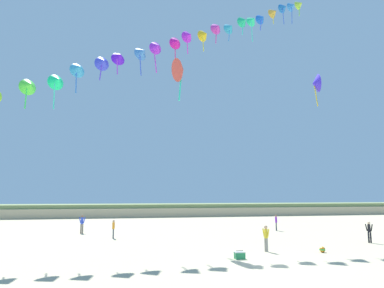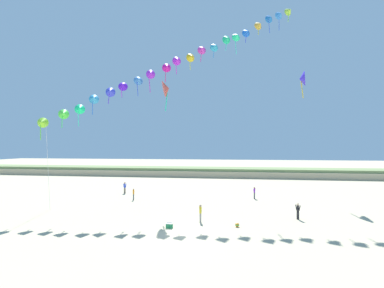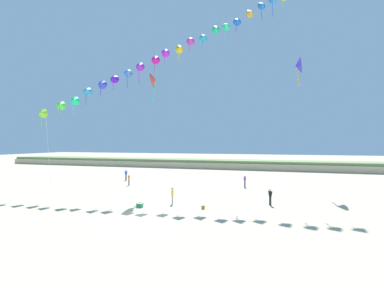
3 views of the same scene
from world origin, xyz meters
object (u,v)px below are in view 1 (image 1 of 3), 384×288
person_near_right (266,236)px  beach_ball (322,250)px  beach_cooler (240,255)px  large_kite_low_lead (180,70)px  person_near_left (369,230)px  person_mid_center (276,221)px  person_far_right (82,223)px  person_far_left (113,228)px  large_kite_mid_trail (315,83)px

person_near_right → beach_ball: size_ratio=4.55×
beach_cooler → large_kite_low_lead: bearing=105.4°
large_kite_low_lead → person_near_right: bearing=-51.6°
person_near_left → beach_ball: size_ratio=4.38×
person_near_left → beach_ball: bearing=-152.0°
person_mid_center → person_far_right: person_far_right is taller
person_near_left → person_mid_center: bearing=108.3°
person_far_left → large_kite_low_lead: large_kite_low_lead is taller
large_kite_low_lead → large_kite_mid_trail: size_ratio=0.95×
person_near_right → large_kite_mid_trail: large_kite_mid_trail is taller
large_kite_low_lead → large_kite_mid_trail: 20.09m
person_near_right → beach_ball: 3.57m
person_far_left → person_far_right: 5.28m
person_near_left → person_near_right: person_near_right is taller
person_far_right → beach_ball: (16.18, -14.04, -0.81)m
person_near_right → person_far_right: size_ratio=0.96×
person_near_left → large_kite_low_lead: (-13.97, 3.72, 13.05)m
person_near_left → person_mid_center: size_ratio=1.00×
person_far_left → large_kite_mid_trail: (23.00, 5.90, 15.94)m
beach_ball → person_near_right: bearing=163.9°
beach_ball → person_far_right: bearing=139.1°
large_kite_mid_trail → person_far_left: bearing=-165.6°
person_far_left → person_far_right: bearing=124.7°
person_far_right → large_kite_mid_trail: (26.01, 1.56, 15.83)m
person_far_left → beach_cooler: size_ratio=2.61×
person_near_right → person_far_left: person_near_right is taller
person_mid_center → person_far_left: person_mid_center is taller
large_kite_mid_trail → beach_cooler: large_kite_mid_trail is taller
person_near_left → large_kite_mid_trail: (3.90, 12.44, 15.90)m
person_near_right → large_kite_low_lead: large_kite_low_lead is taller
person_near_left → person_far_left: (-19.10, 6.54, -0.04)m
beach_ball → person_mid_center: bearing=77.6°
person_far_left → person_far_right: (-3.01, 4.34, 0.11)m
person_far_right → person_near_right: bearing=-45.5°
person_near_right → person_mid_center: person_near_right is taller
person_mid_center → large_kite_mid_trail: size_ratio=0.40×
large_kite_low_lead → beach_ball: size_ratio=10.31×
person_near_left → person_far_left: person_near_left is taller
person_near_right → large_kite_mid_trail: (13.19, 14.63, 15.87)m
person_near_right → large_kite_low_lead: 15.04m
person_near_right → person_mid_center: 13.20m
large_kite_low_lead → person_mid_center: bearing=28.1°
person_far_left → beach_ball: size_ratio=4.17×
person_near_left → beach_ball: (-5.93, -3.15, -0.74)m
person_mid_center → person_far_right: 19.02m
person_mid_center → large_kite_mid_trail: 17.64m
person_mid_center → large_kite_mid_trail: bearing=22.7°
person_mid_center → person_near_left: bearing=-71.7°
person_far_left → person_near_left: bearing=-18.9°
person_near_left → beach_cooler: person_near_left is taller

